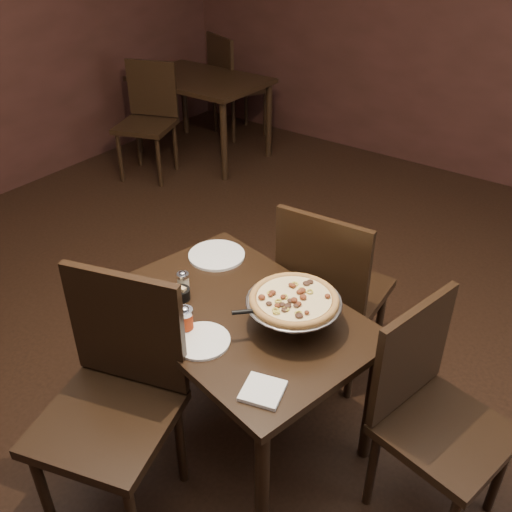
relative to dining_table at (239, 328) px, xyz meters
The scene contains 16 objects.
room 0.82m from the dining_table, 109.78° to the right, with size 6.04×7.04×2.84m.
dining_table is the anchor object (origin of this frame).
background_table 3.32m from the dining_table, 133.59° to the left, with size 1.16×0.77×0.72m.
pizza_stand 0.32m from the dining_table, 13.99° to the left, with size 0.37×0.37×0.15m.
parmesan_shaker 0.31m from the dining_table, behind, with size 0.05×0.05×0.09m.
pepper_flake_shaker 0.27m from the dining_table, 113.76° to the right, with size 0.06×0.06×0.11m.
packet_caddy 0.28m from the dining_table, 163.07° to the right, with size 0.08×0.08×0.06m.
napkin_stack 0.47m from the dining_table, 42.09° to the right, with size 0.14×0.14×0.01m, color white.
plate_left 0.44m from the dining_table, 141.69° to the left, with size 0.26×0.26×0.01m, color white.
plate_near 0.25m from the dining_table, 89.80° to the right, with size 0.22×0.22×0.01m, color white.
serving_spatula 0.27m from the dining_table, 40.85° to the right, with size 0.15×0.15×0.02m.
chair_far 0.57m from the dining_table, 76.90° to the left, with size 0.48×0.48×0.97m.
chair_near 0.56m from the dining_table, 107.51° to the right, with size 0.58×0.58×1.00m.
chair_side 0.81m from the dining_table, ahead, with size 0.51×0.51×0.92m.
bg_chair_far 3.81m from the dining_table, 128.62° to the left, with size 0.60×0.60×0.99m.
bg_chair_near 3.00m from the dining_table, 142.55° to the left, with size 0.57×0.57×0.94m.
Camera 1 is at (1.23, -1.34, 2.12)m, focal length 40.00 mm.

